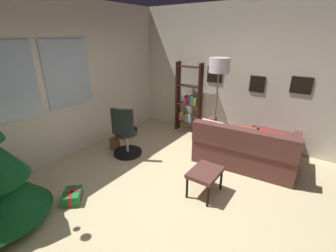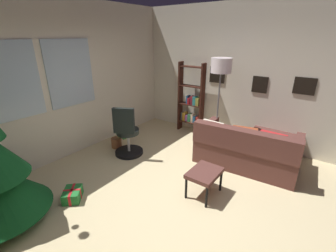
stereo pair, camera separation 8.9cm
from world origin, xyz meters
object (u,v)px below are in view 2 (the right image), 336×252
at_px(couch, 253,148).
at_px(gift_box_green, 73,195).
at_px(footstool, 204,174).
at_px(office_chair, 127,136).
at_px(potted_plant, 119,135).
at_px(floor_lamp, 221,71).
at_px(bookshelf, 191,102).

bearing_deg(couch, gift_box_green, 146.11).
bearing_deg(footstool, office_chair, 83.68).
bearing_deg(office_chair, potted_plant, 72.74).
bearing_deg(floor_lamp, potted_plant, 128.74).
bearing_deg(floor_lamp, couch, -104.33).
distance_m(footstool, gift_box_green, 1.95).
bearing_deg(floor_lamp, bookshelf, 66.30).
distance_m(couch, potted_plant, 2.68).
height_order(couch, potted_plant, couch).
xyz_separation_m(gift_box_green, office_chair, (1.44, 0.31, 0.32)).
bearing_deg(footstool, couch, -11.25).
bearing_deg(floor_lamp, office_chair, 138.98).
bearing_deg(office_chair, floor_lamp, -41.02).
bearing_deg(couch, potted_plant, 113.50).
bearing_deg(gift_box_green, office_chair, 12.30).
height_order(floor_lamp, potted_plant, floor_lamp).
xyz_separation_m(bookshelf, potted_plant, (-1.66, 0.75, -0.46)).
distance_m(floor_lamp, potted_plant, 2.44).
distance_m(office_chair, potted_plant, 0.42).
xyz_separation_m(footstool, potted_plant, (0.32, 2.18, -0.07)).
relative_size(bookshelf, floor_lamp, 0.91).
bearing_deg(floor_lamp, gift_box_green, 162.27).
bearing_deg(couch, floor_lamp, 75.67).
xyz_separation_m(couch, footstool, (-1.38, 0.28, 0.05)).
bearing_deg(potted_plant, footstool, -98.29).
height_order(gift_box_green, bookshelf, bookshelf).
height_order(couch, floor_lamp, floor_lamp).
bearing_deg(gift_box_green, potted_plant, 24.06).
relative_size(couch, bookshelf, 1.08).
bearing_deg(footstool, bookshelf, 35.88).
xyz_separation_m(couch, floor_lamp, (0.22, 0.85, 1.30)).
bearing_deg(couch, footstool, 168.75).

